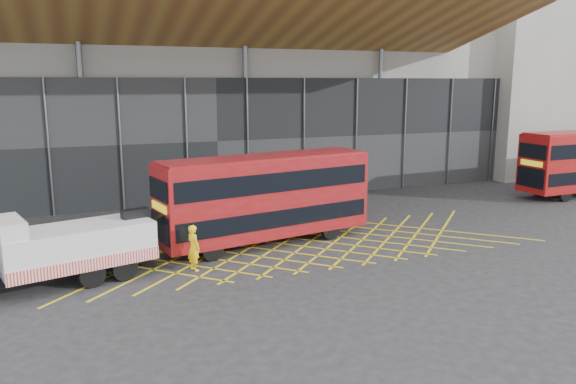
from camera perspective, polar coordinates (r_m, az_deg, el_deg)
name	(u,v)px	position (r m, az deg, el deg)	size (l,w,h in m)	color
ground_plane	(239,254)	(25.95, -4.98, -6.28)	(120.00, 120.00, 0.00)	#242426
road_markings	(303,246)	(26.99, 1.57, -5.54)	(23.16, 7.16, 0.01)	yellow
construction_building	(191,65)	(43.11, -9.86, 12.61)	(55.00, 23.97, 18.00)	gray
east_building	(531,56)	(55.73, 23.46, 12.56)	(15.00, 12.00, 20.00)	gray
recovery_truck	(32,249)	(23.12, -24.59, -5.32)	(9.94, 4.40, 3.47)	black
bus_towed	(266,195)	(26.92, -2.28, -0.34)	(10.85, 4.35, 4.31)	maroon
worker	(194,248)	(23.74, -9.57, -5.60)	(0.71, 0.47, 1.95)	yellow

